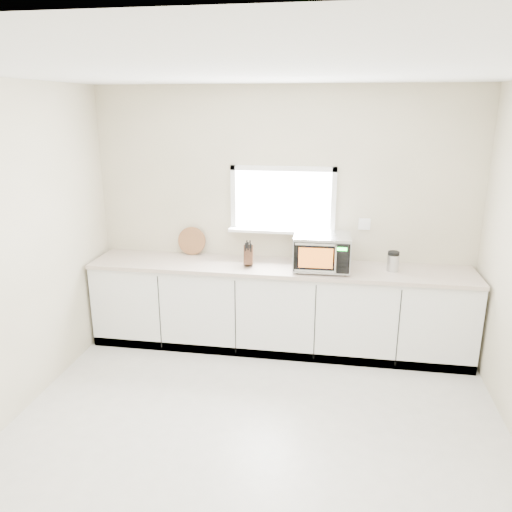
# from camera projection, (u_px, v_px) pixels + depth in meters

# --- Properties ---
(ground) EXTENTS (4.00, 4.00, 0.00)m
(ground) POSITION_uv_depth(u_px,v_px,m) (251.00, 449.00, 3.78)
(ground) COLOR beige
(ground) RESTS_ON ground
(back_wall) EXTENTS (4.00, 0.17, 2.70)m
(back_wall) POSITION_uv_depth(u_px,v_px,m) (283.00, 217.00, 5.27)
(back_wall) COLOR beige
(back_wall) RESTS_ON ground
(cabinets) EXTENTS (3.92, 0.60, 0.88)m
(cabinets) POSITION_uv_depth(u_px,v_px,m) (278.00, 309.00, 5.25)
(cabinets) COLOR white
(cabinets) RESTS_ON ground
(countertop) EXTENTS (3.92, 0.64, 0.04)m
(countertop) POSITION_uv_depth(u_px,v_px,m) (279.00, 267.00, 5.11)
(countertop) COLOR beige
(countertop) RESTS_ON cabinets
(microwave) EXTENTS (0.56, 0.46, 0.36)m
(microwave) POSITION_uv_depth(u_px,v_px,m) (322.00, 252.00, 4.93)
(microwave) COLOR black
(microwave) RESTS_ON countertop
(knife_block) EXTENTS (0.11, 0.20, 0.28)m
(knife_block) POSITION_uv_depth(u_px,v_px,m) (249.00, 254.00, 5.07)
(knife_block) COLOR #4E311C
(knife_block) RESTS_ON countertop
(cutting_board) EXTENTS (0.31, 0.07, 0.31)m
(cutting_board) POSITION_uv_depth(u_px,v_px,m) (192.00, 241.00, 5.45)
(cutting_board) COLOR olive
(cutting_board) RESTS_ON countertop
(coffee_grinder) EXTENTS (0.14, 0.14, 0.20)m
(coffee_grinder) POSITION_uv_depth(u_px,v_px,m) (393.00, 261.00, 4.92)
(coffee_grinder) COLOR #B6B8BD
(coffee_grinder) RESTS_ON countertop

